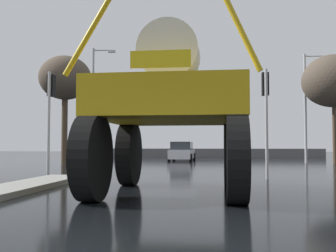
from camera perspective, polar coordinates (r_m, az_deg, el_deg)
ground_plane at (r=22.72m, az=3.13°, el=-5.86°), size 120.00×120.00×0.00m
oversize_sprayer at (r=10.37m, az=0.65°, el=2.41°), size 4.29×5.64×4.62m
sedan_ahead at (r=32.17m, az=2.00°, el=-3.69°), size 2.05×4.18×1.52m
traffic_signal_near_left at (r=16.29m, az=-16.34°, el=3.51°), size 0.24×0.54×4.07m
traffic_signal_near_right at (r=15.20m, az=13.71°, el=3.74°), size 0.24×0.54×4.01m
traffic_signal_far_left at (r=31.69m, az=10.54°, el=0.19°), size 0.24×0.55×3.89m
streetlight_far_left at (r=29.09m, az=-10.41°, el=3.77°), size 1.70×0.24×8.18m
streetlight_far_right at (r=29.38m, az=19.17°, el=3.23°), size 1.79×0.24×7.58m
bare_tree_left at (r=26.55m, az=-14.41°, el=6.51°), size 3.30×3.30×6.94m
bare_tree_right at (r=29.42m, az=22.45°, el=5.90°), size 4.18×4.18×7.35m
roadside_barrier at (r=41.80m, az=4.48°, el=-3.84°), size 25.30×0.24×0.90m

